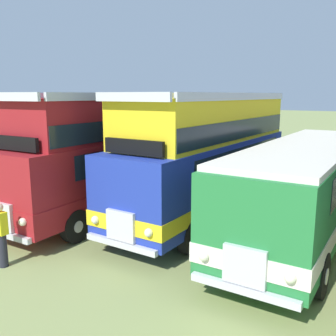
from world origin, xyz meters
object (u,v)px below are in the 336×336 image
object	(u,v)px
bus_first_in_row	(125,147)
bus_second_in_row	(208,154)
marshal_person	(1,235)
bus_third_in_row	(307,183)

from	to	relation	value
bus_first_in_row	bus_second_in_row	xyz separation A→B (m)	(3.53, 0.39, -0.01)
marshal_person	bus_first_in_row	bearing A→B (deg)	98.75
bus_third_in_row	marshal_person	world-z (taller)	bus_third_in_row
bus_first_in_row	bus_third_in_row	distance (m)	7.09
bus_first_in_row	marshal_person	bearing A→B (deg)	-81.25
bus_first_in_row	marshal_person	xyz separation A→B (m)	(0.97, -6.29, -1.48)
bus_second_in_row	marshal_person	world-z (taller)	bus_second_in_row
bus_second_in_row	bus_third_in_row	xyz separation A→B (m)	(3.53, -0.17, -0.60)
bus_second_in_row	bus_first_in_row	bearing A→B (deg)	-173.63
bus_second_in_row	bus_third_in_row	size ratio (longest dim) A/B	0.93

